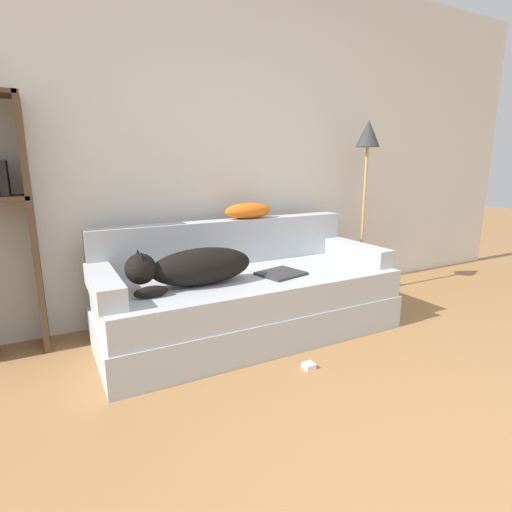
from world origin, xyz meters
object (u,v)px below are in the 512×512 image
(laptop, at_px, (281,273))
(floor_lamp, at_px, (367,155))
(dog, at_px, (192,267))
(couch, at_px, (250,304))
(throw_pillow, at_px, (248,211))
(bookshelf, at_px, (2,214))
(power_adapter, at_px, (309,366))

(laptop, distance_m, floor_lamp, 1.44)
(dog, bearing_deg, couch, 9.42)
(throw_pillow, distance_m, bookshelf, 1.62)
(couch, xyz_separation_m, dog, (-0.43, -0.07, 0.34))
(laptop, bearing_deg, power_adapter, -115.70)
(bookshelf, bearing_deg, throw_pillow, -3.05)
(couch, height_order, power_adapter, couch)
(dog, relative_size, floor_lamp, 0.52)
(dog, distance_m, throw_pillow, 0.80)
(laptop, height_order, power_adapter, laptop)
(couch, xyz_separation_m, power_adapter, (0.07, -0.62, -0.20))
(laptop, bearing_deg, bookshelf, 147.94)
(dog, bearing_deg, power_adapter, -47.32)
(throw_pillow, bearing_deg, bookshelf, 176.95)
(couch, distance_m, dog, 0.56)
(laptop, xyz_separation_m, floor_lamp, (1.11, 0.42, 0.81))
(couch, xyz_separation_m, laptop, (0.19, -0.11, 0.23))
(bookshelf, bearing_deg, dog, -27.75)
(throw_pillow, bearing_deg, laptop, -89.42)
(throw_pillow, bearing_deg, dog, -144.54)
(bookshelf, bearing_deg, couch, -17.56)
(laptop, relative_size, floor_lamp, 0.22)
(dog, xyz_separation_m, laptop, (0.62, -0.04, -0.11))
(couch, relative_size, floor_lamp, 1.33)
(couch, xyz_separation_m, bookshelf, (-1.43, 0.45, 0.67))
(laptop, relative_size, bookshelf, 0.21)
(couch, bearing_deg, bookshelf, 162.44)
(power_adapter, bearing_deg, couch, 96.59)
(power_adapter, bearing_deg, floor_lamp, 37.02)
(couch, height_order, floor_lamp, floor_lamp)
(bookshelf, distance_m, power_adapter, 2.04)
(floor_lamp, bearing_deg, couch, -166.70)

